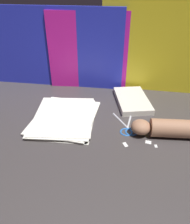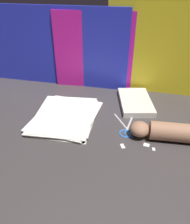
{
  "view_description": "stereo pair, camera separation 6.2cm",
  "coord_description": "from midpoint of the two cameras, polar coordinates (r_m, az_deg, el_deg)",
  "views": [
    {
      "loc": [
        0.11,
        -0.82,
        0.56
      ],
      "look_at": [
        0.01,
        -0.02,
        0.06
      ],
      "focal_mm": 35.0,
      "sensor_mm": 36.0,
      "label": 1
    },
    {
      "loc": [
        0.17,
        -0.81,
        0.56
      ],
      "look_at": [
        0.01,
        -0.02,
        0.06
      ],
      "focal_mm": 35.0,
      "sensor_mm": 36.0,
      "label": 2
    }
  ],
  "objects": [
    {
      "name": "backdrop_panel_center",
      "position": [
        1.24,
        -1.5,
        15.42
      ],
      "size": [
        0.52,
        0.05,
        0.42
      ],
      "color": "#D81E9E",
      "rests_on": "ground_plane"
    },
    {
      "name": "backdrop_panel_right",
      "position": [
        1.22,
        15.36,
        18.17
      ],
      "size": [
        0.61,
        0.05,
        0.59
      ],
      "color": "yellow",
      "rests_on": "ground_plane"
    },
    {
      "name": "book_closed",
      "position": [
        1.15,
        8.16,
        3.05
      ],
      "size": [
        0.21,
        0.29,
        0.03
      ],
      "color": "silver",
      "rests_on": "ground_plane"
    },
    {
      "name": "paper_scrap_near",
      "position": [
        0.88,
        13.68,
        -8.67
      ],
      "size": [
        0.01,
        0.02,
        0.0
      ],
      "color": "white",
      "rests_on": "ground_plane"
    },
    {
      "name": "paper_scrap_mid",
      "position": [
        0.89,
        11.83,
        -7.76
      ],
      "size": [
        0.03,
        0.02,
        0.0
      ],
      "color": "white",
      "rests_on": "ground_plane"
    },
    {
      "name": "scissors",
      "position": [
        0.96,
        6.67,
        -4.0
      ],
      "size": [
        0.13,
        0.19,
        0.01
      ],
      "color": "silver",
      "rests_on": "ground_plane"
    },
    {
      "name": "paper_scrap_far",
      "position": [
        0.87,
        5.88,
        -8.49
      ],
      "size": [
        0.02,
        0.03,
        0.0
      ],
      "color": "white",
      "rests_on": "ground_plane"
    },
    {
      "name": "paper_stack",
      "position": [
        1.02,
        -9.68,
        -1.39
      ],
      "size": [
        0.3,
        0.36,
        0.02
      ],
      "color": "white",
      "rests_on": "ground_plane"
    },
    {
      "name": "ground_plane",
      "position": [
        1.0,
        -2.25,
        -2.25
      ],
      "size": [
        6.0,
        6.0,
        0.0
      ],
      "primitive_type": "plane",
      "color": "#3D3838"
    },
    {
      "name": "hand_forearm",
      "position": [
        0.93,
        16.73,
        -4.11
      ],
      "size": [
        0.29,
        0.09,
        0.08
      ],
      "color": "#A87556",
      "rests_on": "ground_plane"
    },
    {
      "name": "backdrop_panel_left",
      "position": [
        1.3,
        -14.05,
        15.82
      ],
      "size": [
        0.86,
        0.04,
        0.44
      ],
      "color": "#2833D1",
      "rests_on": "ground_plane"
    }
  ]
}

